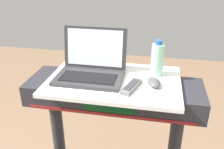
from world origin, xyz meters
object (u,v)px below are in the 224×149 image
(laptop, at_px, (91,68))
(computer_mouse, at_px, (154,82))
(water_bottle, at_px, (157,59))
(tv_remote, at_px, (131,86))

(laptop, relative_size, computer_mouse, 3.38)
(water_bottle, bearing_deg, tv_remote, -121.97)
(water_bottle, bearing_deg, computer_mouse, -93.72)
(laptop, distance_m, computer_mouse, 0.33)
(computer_mouse, relative_size, tv_remote, 0.60)
(laptop, relative_size, water_bottle, 1.79)
(water_bottle, height_order, tv_remote, water_bottle)
(laptop, bearing_deg, tv_remote, -18.99)
(computer_mouse, height_order, tv_remote, computer_mouse)
(laptop, height_order, computer_mouse, laptop)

